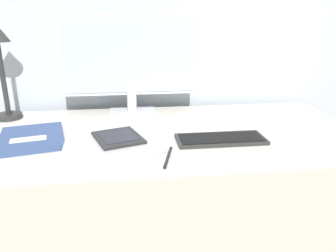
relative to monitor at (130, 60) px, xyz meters
The scene contains 8 objects.
wall_back 0.29m from the monitor, 60.06° to the left, with size 3.60×0.05×2.40m.
desk 0.67m from the monitor, 71.47° to the right, with size 1.50×0.71×0.74m.
monitor is the anchor object (origin of this frame).
keyboard 0.53m from the monitor, 52.06° to the right, with size 0.30×0.12×0.01m.
laptop 0.44m from the monitor, 100.54° to the right, with size 0.33×0.25×0.02m.
ereader 0.43m from the monitor, 98.11° to the right, with size 0.19×0.20×0.01m.
notebook 0.51m from the monitor, 139.40° to the right, with size 0.26×0.29×0.02m.
pen 0.56m from the monitor, 78.94° to the right, with size 0.05×0.15×0.01m.
Camera 1 is at (-0.10, -0.98, 1.15)m, focal length 35.00 mm.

